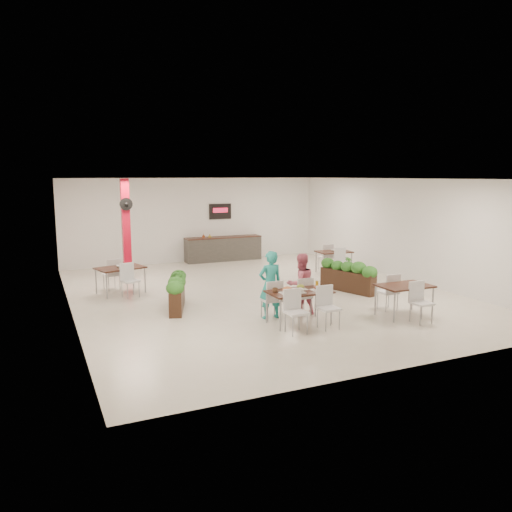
{
  "coord_description": "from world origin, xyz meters",
  "views": [
    {
      "loc": [
        -5.72,
        -12.41,
        3.29
      ],
      "look_at": [
        -0.17,
        -0.06,
        1.1
      ],
      "focal_mm": 35.0,
      "sensor_mm": 36.0,
      "label": 1
    }
  ],
  "objects_px": {
    "red_column": "(126,228)",
    "planter_right": "(348,274)",
    "side_table_b": "(334,255)",
    "side_table_c": "(404,290)",
    "diner_man": "(270,285)",
    "side_table_a": "(120,271)",
    "main_table": "(299,296)",
    "service_counter": "(223,248)",
    "planter_left": "(177,289)",
    "diner_woman": "(301,284)"
  },
  "relations": [
    {
      "from": "side_table_b",
      "to": "side_table_c",
      "type": "bearing_deg",
      "value": -101.13
    },
    {
      "from": "side_table_b",
      "to": "service_counter",
      "type": "bearing_deg",
      "value": 127.51
    },
    {
      "from": "service_counter",
      "to": "diner_woman",
      "type": "xyz_separation_m",
      "value": [
        -1.0,
        -7.93,
        0.25
      ]
    },
    {
      "from": "service_counter",
      "to": "side_table_a",
      "type": "height_order",
      "value": "service_counter"
    },
    {
      "from": "diner_man",
      "to": "side_table_b",
      "type": "xyz_separation_m",
      "value": [
        4.36,
        4.05,
        -0.17
      ]
    },
    {
      "from": "red_column",
      "to": "side_table_c",
      "type": "height_order",
      "value": "red_column"
    },
    {
      "from": "red_column",
      "to": "diner_woman",
      "type": "height_order",
      "value": "red_column"
    },
    {
      "from": "main_table",
      "to": "diner_man",
      "type": "height_order",
      "value": "diner_man"
    },
    {
      "from": "planter_left",
      "to": "side_table_b",
      "type": "xyz_separation_m",
      "value": [
        6.11,
        2.34,
        0.12
      ]
    },
    {
      "from": "service_counter",
      "to": "side_table_c",
      "type": "height_order",
      "value": "service_counter"
    },
    {
      "from": "red_column",
      "to": "diner_woman",
      "type": "bearing_deg",
      "value": -63.65
    },
    {
      "from": "side_table_c",
      "to": "red_column",
      "type": "bearing_deg",
      "value": 126.49
    },
    {
      "from": "diner_man",
      "to": "side_table_a",
      "type": "distance_m",
      "value": 4.84
    },
    {
      "from": "main_table",
      "to": "diner_woman",
      "type": "bearing_deg",
      "value": 57.97
    },
    {
      "from": "side_table_a",
      "to": "side_table_c",
      "type": "bearing_deg",
      "value": -57.64
    },
    {
      "from": "side_table_c",
      "to": "side_table_a",
      "type": "bearing_deg",
      "value": 139.15
    },
    {
      "from": "side_table_b",
      "to": "planter_left",
      "type": "bearing_deg",
      "value": -155.02
    },
    {
      "from": "service_counter",
      "to": "diner_man",
      "type": "bearing_deg",
      "value": -102.76
    },
    {
      "from": "planter_right",
      "to": "side_table_a",
      "type": "distance_m",
      "value": 6.45
    },
    {
      "from": "red_column",
      "to": "service_counter",
      "type": "relative_size",
      "value": 1.07
    },
    {
      "from": "main_table",
      "to": "planter_right",
      "type": "xyz_separation_m",
      "value": [
        2.82,
        2.2,
        -0.14
      ]
    },
    {
      "from": "service_counter",
      "to": "side_table_b",
      "type": "distance_m",
      "value": 4.65
    },
    {
      "from": "red_column",
      "to": "side_table_b",
      "type": "bearing_deg",
      "value": -17.06
    },
    {
      "from": "diner_woman",
      "to": "diner_man",
      "type": "bearing_deg",
      "value": -0.11
    },
    {
      "from": "side_table_c",
      "to": "planter_right",
      "type": "bearing_deg",
      "value": 85.47
    },
    {
      "from": "main_table",
      "to": "diner_woman",
      "type": "xyz_separation_m",
      "value": [
        0.41,
        0.65,
        0.1
      ]
    },
    {
      "from": "red_column",
      "to": "side_table_c",
      "type": "bearing_deg",
      "value": -54.33
    },
    {
      "from": "diner_woman",
      "to": "side_table_a",
      "type": "relative_size",
      "value": 0.88
    },
    {
      "from": "side_table_a",
      "to": "planter_left",
      "type": "bearing_deg",
      "value": -81.75
    },
    {
      "from": "red_column",
      "to": "main_table",
      "type": "relative_size",
      "value": 1.97
    },
    {
      "from": "diner_man",
      "to": "planter_left",
      "type": "height_order",
      "value": "diner_man"
    },
    {
      "from": "diner_man",
      "to": "diner_woman",
      "type": "distance_m",
      "value": 0.8
    },
    {
      "from": "diner_man",
      "to": "planter_right",
      "type": "bearing_deg",
      "value": -154.42
    },
    {
      "from": "side_table_b",
      "to": "planter_right",
      "type": "bearing_deg",
      "value": -110.69
    },
    {
      "from": "side_table_b",
      "to": "side_table_c",
      "type": "relative_size",
      "value": 1.01
    },
    {
      "from": "service_counter",
      "to": "side_table_b",
      "type": "height_order",
      "value": "service_counter"
    },
    {
      "from": "diner_man",
      "to": "side_table_a",
      "type": "xyz_separation_m",
      "value": [
        -2.77,
        3.97,
        -0.16
      ]
    },
    {
      "from": "side_table_a",
      "to": "side_table_b",
      "type": "distance_m",
      "value": 7.13
    },
    {
      "from": "service_counter",
      "to": "planter_left",
      "type": "distance_m",
      "value": 7.16
    },
    {
      "from": "red_column",
      "to": "planter_right",
      "type": "relative_size",
      "value": 1.75
    },
    {
      "from": "red_column",
      "to": "planter_left",
      "type": "xyz_separation_m",
      "value": [
        0.45,
        -4.35,
        -1.14
      ]
    },
    {
      "from": "diner_woman",
      "to": "red_column",
      "type": "bearing_deg",
      "value": -63.76
    },
    {
      "from": "planter_right",
      "to": "side_table_b",
      "type": "relative_size",
      "value": 1.11
    },
    {
      "from": "main_table",
      "to": "side_table_a",
      "type": "relative_size",
      "value": 0.97
    },
    {
      "from": "red_column",
      "to": "side_table_a",
      "type": "height_order",
      "value": "red_column"
    },
    {
      "from": "main_table",
      "to": "side_table_c",
      "type": "relative_size",
      "value": 1.0
    },
    {
      "from": "service_counter",
      "to": "side_table_a",
      "type": "distance_m",
      "value": 6.04
    },
    {
      "from": "planter_right",
      "to": "side_table_c",
      "type": "height_order",
      "value": "planter_right"
    },
    {
      "from": "service_counter",
      "to": "planter_left",
      "type": "relative_size",
      "value": 1.66
    },
    {
      "from": "red_column",
      "to": "planter_right",
      "type": "distance_m",
      "value": 7.14
    }
  ]
}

